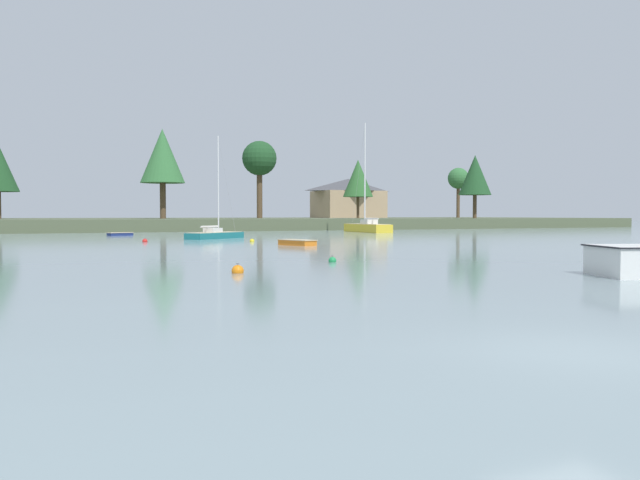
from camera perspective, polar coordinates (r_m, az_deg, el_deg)
The scene contains 16 objects.
ground_plane at distance 11.95m, azimuth 21.37°, elevation -8.81°, with size 401.92×401.92×0.00m, color gray.
far_shore_bank at distance 108.77m, azimuth -19.68°, elevation 1.30°, with size 180.87×45.70×1.61m, color #4C563D.
dinghy_orange at distance 48.60m, azimuth -1.96°, elevation -0.29°, with size 2.17×3.36×0.59m.
sailboat_yellow at distance 85.16m, azimuth 4.06°, elevation 0.88°, with size 2.61×9.51×14.61m.
dinghy_navy at distance 74.31m, azimuth -16.67°, elevation 0.46°, with size 2.85×1.91×0.46m.
sailboat_teal at distance 63.02m, azimuth -8.94°, elevation 0.31°, with size 6.41×5.47×9.97m.
mooring_buoy_orange at distance 25.82m, azimuth -7.03°, elevation -2.64°, with size 0.47×0.47×0.52m.
mooring_buoy_green at distance 31.58m, azimuth 1.06°, elevation -1.77°, with size 0.37×0.37×0.43m.
mooring_buoy_red at distance 56.27m, azimuth -14.69°, elevation -0.10°, with size 0.42×0.42×0.47m.
mooring_buoy_yellow at distance 55.18m, azimuth -5.81°, elevation -0.09°, with size 0.38×0.38×0.43m.
shore_tree_inland_a at distance 116.28m, azimuth -5.18°, elevation 6.84°, with size 5.94×5.94×13.29m.
shore_tree_right_mid at distance 112.63m, azimuth 3.26°, elevation 5.26°, with size 5.09×5.09×9.82m.
shore_tree_inland_b at distance 104.52m, azimuth -13.27°, elevation 6.94°, with size 6.68×6.68×13.58m.
shore_tree_far_left at distance 135.30m, azimuth 11.70°, elevation 5.10°, with size 4.15×4.15×9.85m.
shore_tree_right at distance 114.56m, azimuth 13.07°, elevation 5.39°, with size 5.41×5.41×10.50m.
cottage_near_water at distance 127.94m, azimuth 2.42°, elevation 3.62°, with size 12.90×10.00×7.43m.
Camera 1 is at (-8.39, -8.21, 2.25)m, focal length 37.56 mm.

